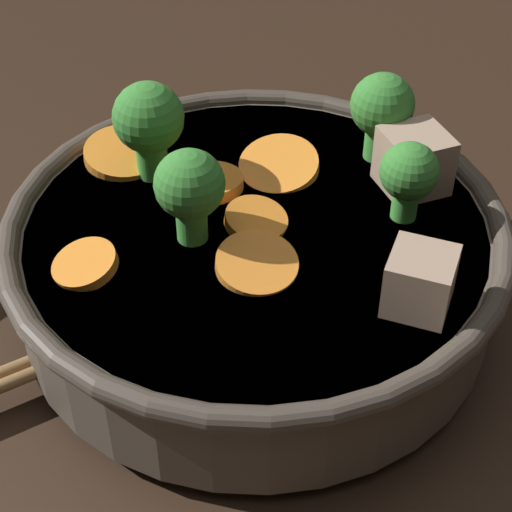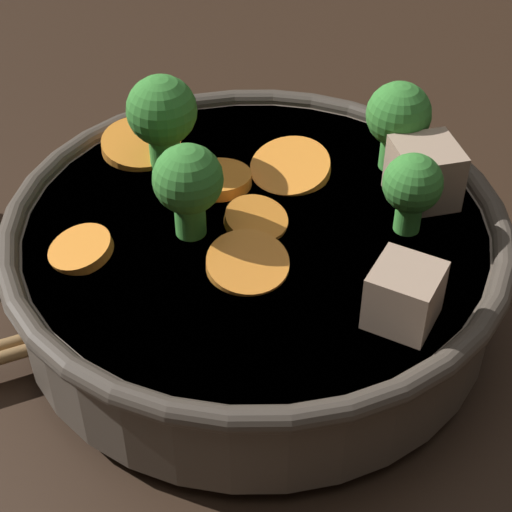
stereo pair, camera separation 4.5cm
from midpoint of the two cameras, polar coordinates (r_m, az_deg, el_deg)
The scene contains 2 objects.
ground_plane at distance 0.48m, azimuth -2.70°, elevation -3.87°, with size 3.00×3.00×0.00m, color black.
stirfry_bowl at distance 0.45m, azimuth -2.79°, elevation 0.22°, with size 0.26×0.26×0.12m.
Camera 1 is at (-0.05, 0.34, 0.34)m, focal length 60.00 mm.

